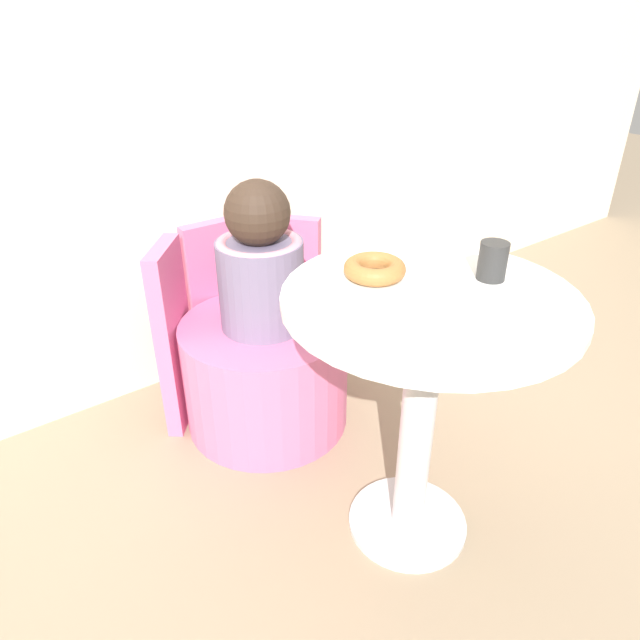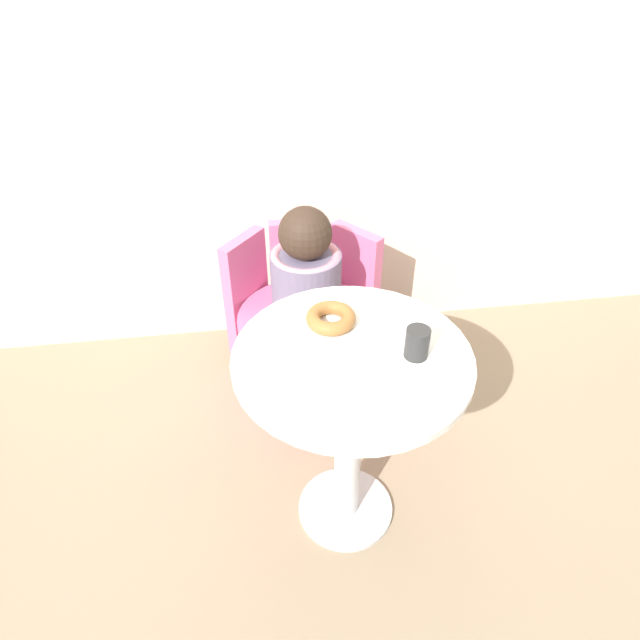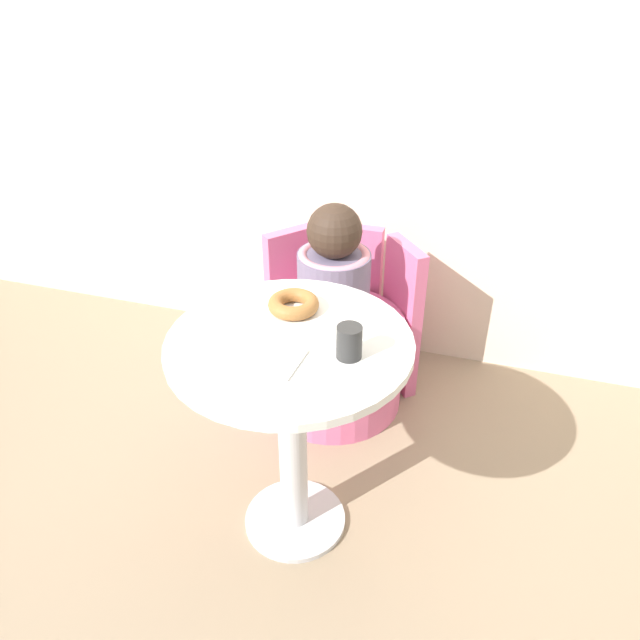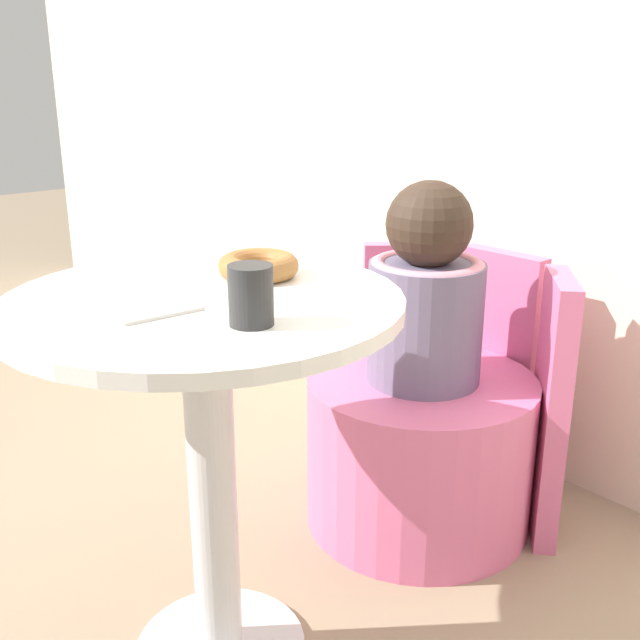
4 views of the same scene
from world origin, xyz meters
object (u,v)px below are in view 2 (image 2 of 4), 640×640
Objects in this scene: round_table at (350,402)px; child_figure at (306,272)px; tub_chair at (307,352)px; donut at (331,318)px; cup at (417,343)px.

child_figure is (-0.06, 0.63, 0.05)m from round_table.
round_table is 0.72m from tub_chair.
tub_chair is 0.40m from child_figure.
tub_chair is at bearing 92.09° from donut.
cup is (0.17, -0.03, 0.23)m from round_table.
child_figure is at bearing -82.87° from tub_chair.
child_figure is 5.24× the size of cup.
round_table is 8.06× the size of cup.
tub_chair is (-0.06, 0.63, -0.34)m from round_table.
round_table is at bearing 171.18° from cup.
cup is (0.21, -0.17, 0.02)m from donut.
round_table is at bearing -84.98° from tub_chair.
round_table is 1.54× the size of child_figure.
cup is at bearing -71.14° from tub_chair.
round_table is at bearing -75.31° from donut.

